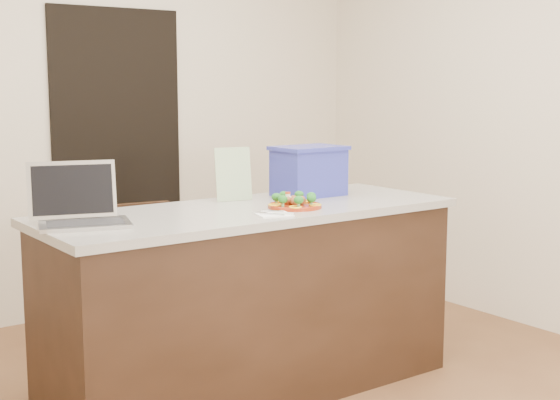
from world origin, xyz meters
TOP-DOWN VIEW (x-y plane):
  - room_shell at (0.00, 0.00)m, footprint 4.00×4.00m
  - doorway at (0.10, 1.98)m, footprint 0.90×0.02m
  - island at (0.00, 0.25)m, footprint 2.06×0.76m
  - plate at (0.17, 0.12)m, footprint 0.26×0.26m
  - meatballs at (0.17, 0.12)m, footprint 0.10×0.10m
  - broccoli at (0.17, 0.12)m, footprint 0.22×0.21m
  - pepper_rings at (0.17, 0.12)m, footprint 0.25×0.24m
  - napkin at (-0.04, 0.01)m, footprint 0.19×0.19m
  - fork at (-0.06, 0.02)m, footprint 0.07×0.15m
  - knife at (-0.01, -0.00)m, footprint 0.07×0.18m
  - yogurt_bottle at (0.15, 0.15)m, footprint 0.04×0.04m
  - laptop at (-0.84, 0.31)m, footprint 0.43×0.39m
  - leaflet at (0.05, 0.49)m, footprint 0.19×0.08m
  - blue_box at (0.48, 0.41)m, footprint 0.37×0.27m
  - chair at (-0.27, 0.88)m, footprint 0.44×0.44m

SIDE VIEW (x-z plane):
  - island at x=0.00m, z-range 0.00..0.92m
  - chair at x=-0.27m, z-range 0.06..0.93m
  - napkin at x=-0.04m, z-range 0.92..0.93m
  - fork at x=-0.06m, z-range 0.93..0.93m
  - knife at x=-0.01m, z-range 0.93..0.93m
  - plate at x=0.17m, z-range 0.92..0.94m
  - pepper_rings at x=0.17m, z-range 0.93..0.94m
  - yogurt_bottle at x=0.15m, z-range 0.91..0.99m
  - meatballs at x=0.17m, z-range 0.94..0.97m
  - broccoli at x=0.17m, z-range 0.95..0.99m
  - laptop at x=-0.84m, z-range 0.86..1.12m
  - doorway at x=0.10m, z-range 0.00..2.00m
  - blue_box at x=0.48m, z-range 0.92..1.18m
  - leaflet at x=0.05m, z-range 0.92..1.19m
  - room_shell at x=0.00m, z-range -0.38..3.62m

